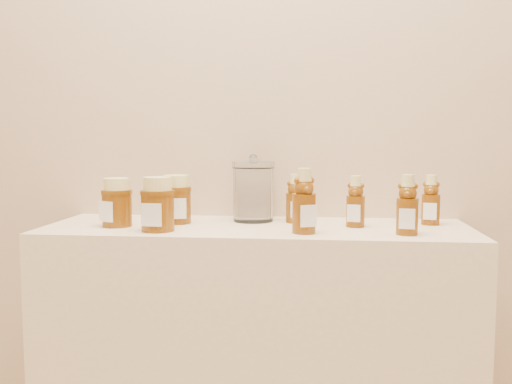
# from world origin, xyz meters

# --- Properties ---
(wall_back) EXTENTS (3.50, 0.02, 2.70)m
(wall_back) POSITION_xyz_m (0.00, 1.75, 1.35)
(wall_back) COLOR tan
(wall_back) RESTS_ON ground
(display_table) EXTENTS (1.20, 0.40, 0.90)m
(display_table) POSITION_xyz_m (0.00, 1.55, 0.45)
(display_table) COLOR beige
(display_table) RESTS_ON ground
(bear_bottle_back_left) EXTENTS (0.07, 0.07, 0.16)m
(bear_bottle_back_left) POSITION_xyz_m (0.10, 1.63, 0.98)
(bear_bottle_back_left) COLOR #572B06
(bear_bottle_back_left) RESTS_ON display_table
(bear_bottle_back_mid) EXTENTS (0.07, 0.07, 0.16)m
(bear_bottle_back_mid) POSITION_xyz_m (0.28, 1.57, 0.98)
(bear_bottle_back_mid) COLOR #572B06
(bear_bottle_back_mid) RESTS_ON display_table
(bear_bottle_back_right) EXTENTS (0.07, 0.07, 0.16)m
(bear_bottle_back_right) POSITION_xyz_m (0.50, 1.63, 0.98)
(bear_bottle_back_right) COLOR #572B06
(bear_bottle_back_right) RESTS_ON display_table
(bear_bottle_front_left) EXTENTS (0.09, 0.09, 0.19)m
(bear_bottle_front_left) POSITION_xyz_m (0.14, 1.45, 1.00)
(bear_bottle_front_left) COLOR #572B06
(bear_bottle_front_left) RESTS_ON display_table
(bear_bottle_front_right) EXTENTS (0.07, 0.07, 0.18)m
(bear_bottle_front_right) POSITION_xyz_m (0.40, 1.45, 0.99)
(bear_bottle_front_right) COLOR #572B06
(bear_bottle_front_right) RESTS_ON display_table
(honey_jar_left) EXTENTS (0.12, 0.12, 0.14)m
(honey_jar_left) POSITION_xyz_m (-0.39, 1.51, 0.97)
(honey_jar_left) COLOR #572B06
(honey_jar_left) RESTS_ON display_table
(honey_jar_back) EXTENTS (0.11, 0.11, 0.14)m
(honey_jar_back) POSITION_xyz_m (-0.24, 1.58, 0.97)
(honey_jar_back) COLOR #572B06
(honey_jar_back) RESTS_ON display_table
(honey_jar_front) EXTENTS (0.10, 0.10, 0.15)m
(honey_jar_front) POSITION_xyz_m (-0.25, 1.44, 0.97)
(honey_jar_front) COLOR #572B06
(honey_jar_front) RESTS_ON display_table
(glass_canister) EXTENTS (0.15, 0.15, 0.20)m
(glass_canister) POSITION_xyz_m (-0.02, 1.65, 1.00)
(glass_canister) COLOR white
(glass_canister) RESTS_ON display_table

